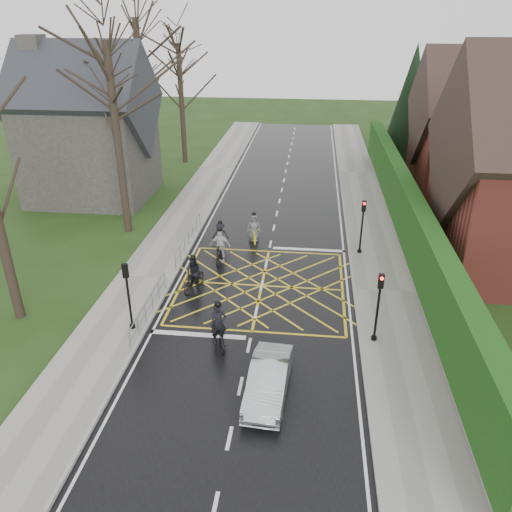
% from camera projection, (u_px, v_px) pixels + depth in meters
% --- Properties ---
extents(ground, '(120.00, 120.00, 0.00)m').
position_uv_depth(ground, '(262.00, 286.00, 24.93)').
color(ground, '#1D3110').
rests_on(ground, ground).
extents(road, '(9.00, 80.00, 0.01)m').
position_uv_depth(road, '(262.00, 286.00, 24.93)').
color(road, black).
rests_on(road, ground).
extents(sidewalk_right, '(3.00, 80.00, 0.15)m').
position_uv_depth(sidewalk_right, '(384.00, 291.00, 24.28)').
color(sidewalk_right, gray).
rests_on(sidewalk_right, ground).
extents(sidewalk_left, '(3.00, 80.00, 0.15)m').
position_uv_depth(sidewalk_left, '(145.00, 278.00, 25.51)').
color(sidewalk_left, gray).
rests_on(sidewalk_left, ground).
extents(stone_wall, '(0.50, 38.00, 0.70)m').
position_uv_depth(stone_wall, '(403.00, 238.00, 29.34)').
color(stone_wall, slate).
rests_on(stone_wall, ground).
extents(hedge, '(0.90, 38.00, 2.80)m').
position_uv_depth(hedge, '(407.00, 210.00, 28.57)').
color(hedge, '#11390F').
rests_on(hedge, stone_wall).
extents(house_far, '(9.80, 8.80, 10.30)m').
position_uv_depth(house_far, '(481.00, 129.00, 37.56)').
color(house_far, maroon).
rests_on(house_far, ground).
extents(conifer, '(4.60, 4.60, 10.00)m').
position_uv_depth(conifer, '(411.00, 102.00, 44.82)').
color(conifer, black).
rests_on(conifer, ground).
extents(church, '(8.80, 7.80, 11.00)m').
position_uv_depth(church, '(87.00, 129.00, 34.85)').
color(church, '#2D2B28').
rests_on(church, ground).
extents(tree_near, '(9.24, 9.24, 11.44)m').
position_uv_depth(tree_near, '(113.00, 100.00, 27.72)').
color(tree_near, black).
rests_on(tree_near, ground).
extents(tree_mid, '(10.08, 10.08, 12.48)m').
position_uv_depth(tree_mid, '(140.00, 71.00, 34.64)').
color(tree_mid, black).
rests_on(tree_mid, ground).
extents(tree_far, '(8.40, 8.40, 10.40)m').
position_uv_depth(tree_far, '(180.00, 79.00, 42.34)').
color(tree_far, black).
rests_on(tree_far, ground).
extents(railing_south, '(0.05, 5.04, 1.03)m').
position_uv_depth(railing_south, '(149.00, 303.00, 21.94)').
color(railing_south, slate).
rests_on(railing_south, ground).
extents(railing_north, '(0.05, 6.04, 1.03)m').
position_uv_depth(railing_north, '(189.00, 235.00, 28.63)').
color(railing_north, slate).
rests_on(railing_north, ground).
extents(traffic_light_ne, '(0.24, 0.31, 3.21)m').
position_uv_depth(traffic_light_ne, '(362.00, 227.00, 27.42)').
color(traffic_light_ne, black).
rests_on(traffic_light_ne, ground).
extents(traffic_light_se, '(0.24, 0.31, 3.21)m').
position_uv_depth(traffic_light_se, '(378.00, 308.00, 19.93)').
color(traffic_light_se, black).
rests_on(traffic_light_se, ground).
extents(traffic_light_sw, '(0.24, 0.31, 3.21)m').
position_uv_depth(traffic_light_sw, '(129.00, 297.00, 20.71)').
color(traffic_light_sw, black).
rests_on(traffic_light_sw, ground).
extents(cyclist_rear, '(1.48, 2.16, 1.99)m').
position_uv_depth(cyclist_rear, '(218.00, 330.00, 20.33)').
color(cyclist_rear, black).
rests_on(cyclist_rear, ground).
extents(cyclist_back, '(1.07, 1.95, 1.88)m').
position_uv_depth(cyclist_back, '(194.00, 277.00, 24.29)').
color(cyclist_back, black).
rests_on(cyclist_back, ground).
extents(cyclist_mid, '(1.01, 1.73, 1.65)m').
position_uv_depth(cyclist_mid, '(220.00, 238.00, 28.77)').
color(cyclist_mid, black).
rests_on(cyclist_mid, ground).
extents(cyclist_front, '(1.11, 2.05, 2.05)m').
position_uv_depth(cyclist_front, '(220.00, 249.00, 27.00)').
color(cyclist_front, black).
rests_on(cyclist_front, ground).
extents(cyclist_lead, '(1.06, 1.96, 1.81)m').
position_uv_depth(cyclist_lead, '(254.00, 231.00, 29.56)').
color(cyclist_lead, yellow).
rests_on(cyclist_lead, ground).
extents(car, '(1.56, 3.89, 1.26)m').
position_uv_depth(car, '(268.00, 380.00, 17.59)').
color(car, '#AEB1B5').
rests_on(car, ground).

